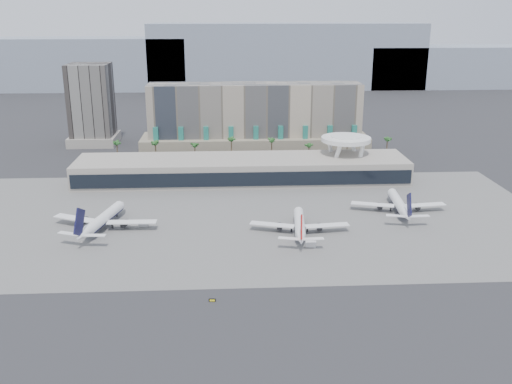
{
  "coord_description": "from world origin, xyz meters",
  "views": [
    {
      "loc": [
        -7.95,
        -174.36,
        85.86
      ],
      "look_at": [
        3.5,
        40.0,
        16.3
      ],
      "focal_mm": 40.0,
      "sensor_mm": 36.0,
      "label": 1
    }
  ],
  "objects_px": {
    "service_vehicle_a": "(143,224)",
    "service_vehicle_b": "(311,244)",
    "airliner_left": "(103,219)",
    "airliner_centre": "(300,224)",
    "taxiway_sign": "(212,300)",
    "airliner_right": "(399,204)"
  },
  "relations": [
    {
      "from": "airliner_left",
      "to": "service_vehicle_b",
      "type": "height_order",
      "value": "airliner_left"
    },
    {
      "from": "airliner_left",
      "to": "taxiway_sign",
      "type": "bearing_deg",
      "value": -41.13
    },
    {
      "from": "airliner_left",
      "to": "service_vehicle_a",
      "type": "xyz_separation_m",
      "value": [
        16.0,
        1.71,
        -2.99
      ]
    },
    {
      "from": "airliner_centre",
      "to": "service_vehicle_b",
      "type": "distance_m",
      "value": 14.6
    },
    {
      "from": "airliner_centre",
      "to": "airliner_right",
      "type": "relative_size",
      "value": 0.96
    },
    {
      "from": "airliner_left",
      "to": "airliner_right",
      "type": "xyz_separation_m",
      "value": [
        126.15,
        13.2,
        -0.24
      ]
    },
    {
      "from": "service_vehicle_a",
      "to": "taxiway_sign",
      "type": "height_order",
      "value": "service_vehicle_a"
    },
    {
      "from": "service_vehicle_a",
      "to": "service_vehicle_b",
      "type": "xyz_separation_m",
      "value": [
        65.94,
        -24.58,
        0.02
      ]
    },
    {
      "from": "airliner_left",
      "to": "taxiway_sign",
      "type": "xyz_separation_m",
      "value": [
        45.61,
        -63.32,
        -3.51
      ]
    },
    {
      "from": "airliner_right",
      "to": "taxiway_sign",
      "type": "distance_m",
      "value": 111.14
    },
    {
      "from": "airliner_centre",
      "to": "taxiway_sign",
      "type": "relative_size",
      "value": 18.97
    },
    {
      "from": "airliner_left",
      "to": "airliner_centre",
      "type": "xyz_separation_m",
      "value": [
        79.39,
        -8.73,
        -0.39
      ]
    },
    {
      "from": "airliner_left",
      "to": "airliner_right",
      "type": "bearing_deg",
      "value": 19.08
    },
    {
      "from": "airliner_centre",
      "to": "service_vehicle_b",
      "type": "relative_size",
      "value": 10.41
    },
    {
      "from": "service_vehicle_a",
      "to": "service_vehicle_b",
      "type": "bearing_deg",
      "value": -25.45
    },
    {
      "from": "service_vehicle_a",
      "to": "service_vehicle_b",
      "type": "distance_m",
      "value": 70.37
    },
    {
      "from": "airliner_left",
      "to": "airliner_right",
      "type": "relative_size",
      "value": 1.05
    },
    {
      "from": "airliner_left",
      "to": "airliner_centre",
      "type": "relative_size",
      "value": 1.09
    },
    {
      "from": "airliner_centre",
      "to": "service_vehicle_a",
      "type": "xyz_separation_m",
      "value": [
        -63.39,
        10.44,
        -2.61
      ]
    },
    {
      "from": "service_vehicle_b",
      "to": "airliner_right",
      "type": "bearing_deg",
      "value": 48.25
    },
    {
      "from": "service_vehicle_a",
      "to": "airliner_right",
      "type": "bearing_deg",
      "value": 0.94
    },
    {
      "from": "service_vehicle_b",
      "to": "taxiway_sign",
      "type": "xyz_separation_m",
      "value": [
        -36.33,
        -40.46,
        -0.54
      ]
    }
  ]
}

